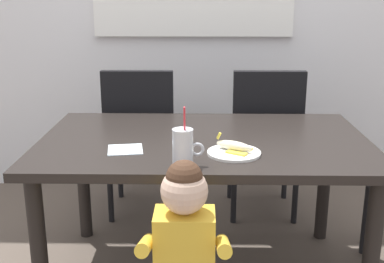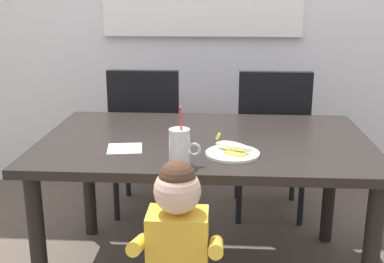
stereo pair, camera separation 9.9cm
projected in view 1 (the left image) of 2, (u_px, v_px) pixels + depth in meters
name	position (u px, v px, depth m)	size (l,w,h in m)	color
dining_table	(204.00, 156.00, 2.33)	(1.55, 0.96, 0.73)	black
dining_chair_left	(141.00, 135.00, 3.02)	(0.44, 0.44, 0.96)	black
dining_chair_right	(265.00, 135.00, 3.01)	(0.44, 0.45, 0.96)	black
toddler_standing	(185.00, 242.00, 1.76)	(0.33, 0.24, 0.84)	#3F4760
milk_cup	(183.00, 149.00, 1.93)	(0.13, 0.08, 0.25)	silver
snack_plate	(234.00, 153.00, 2.07)	(0.23, 0.23, 0.01)	white
peeled_banana	(234.00, 146.00, 2.08)	(0.17, 0.15, 0.07)	#F4EAC6
paper_napkin	(125.00, 150.00, 2.13)	(0.15, 0.15, 0.00)	silver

